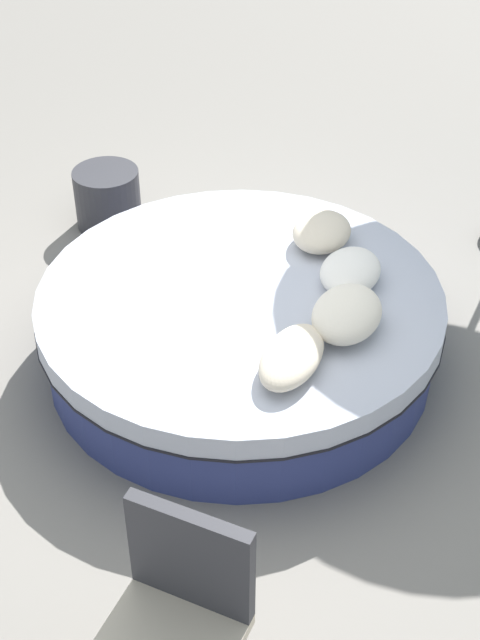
{
  "coord_description": "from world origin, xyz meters",
  "views": [
    {
      "loc": [
        -3.79,
        -1.64,
        3.55
      ],
      "look_at": [
        0.0,
        0.0,
        0.3
      ],
      "focal_mm": 49.88,
      "sensor_mm": 36.0,
      "label": 1
    }
  ],
  "objects_px": {
    "throw_pillow_0": "(292,357)",
    "throw_pillow_2": "(350,271)",
    "throw_pillow_1": "(347,314)",
    "throw_pillow_3": "(322,232)",
    "side_table": "(108,198)",
    "round_bed": "(240,326)",
    "patio_chair": "(178,608)"
  },
  "relations": [
    {
      "from": "throw_pillow_2",
      "to": "throw_pillow_1",
      "type": "bearing_deg",
      "value": -164.85
    },
    {
      "from": "throw_pillow_0",
      "to": "side_table",
      "type": "relative_size",
      "value": 1.14
    },
    {
      "from": "patio_chair",
      "to": "throw_pillow_2",
      "type": "bearing_deg",
      "value": -87.3
    },
    {
      "from": "throw_pillow_0",
      "to": "throw_pillow_2",
      "type": "bearing_deg",
      "value": -3.22
    },
    {
      "from": "side_table",
      "to": "throw_pillow_2",
      "type": "bearing_deg",
      "value": -108.88
    },
    {
      "from": "throw_pillow_0",
      "to": "throw_pillow_3",
      "type": "height_order",
      "value": "throw_pillow_3"
    },
    {
      "from": "throw_pillow_3",
      "to": "patio_chair",
      "type": "height_order",
      "value": "patio_chair"
    },
    {
      "from": "round_bed",
      "to": "throw_pillow_1",
      "type": "xyz_separation_m",
      "value": [
        -0.08,
        -0.66,
        0.35
      ]
    },
    {
      "from": "throw_pillow_0",
      "to": "patio_chair",
      "type": "relative_size",
      "value": 0.56
    },
    {
      "from": "throw_pillow_2",
      "to": "side_table",
      "type": "bearing_deg",
      "value": 71.12
    },
    {
      "from": "throw_pillow_1",
      "to": "side_table",
      "type": "distance_m",
      "value": 2.48
    },
    {
      "from": "round_bed",
      "to": "patio_chair",
      "type": "relative_size",
      "value": 2.43
    },
    {
      "from": "round_bed",
      "to": "side_table",
      "type": "xyz_separation_m",
      "value": [
        1.04,
        1.51,
        -0.04
      ]
    },
    {
      "from": "throw_pillow_3",
      "to": "throw_pillow_2",
      "type": "bearing_deg",
      "value": -138.94
    },
    {
      "from": "throw_pillow_2",
      "to": "side_table",
      "type": "xyz_separation_m",
      "value": [
        0.71,
        2.06,
        -0.37
      ]
    },
    {
      "from": "throw_pillow_0",
      "to": "side_table",
      "type": "bearing_deg",
      "value": 52.69
    },
    {
      "from": "throw_pillow_1",
      "to": "throw_pillow_3",
      "type": "height_order",
      "value": "throw_pillow_1"
    },
    {
      "from": "throw_pillow_1",
      "to": "side_table",
      "type": "height_order",
      "value": "throw_pillow_1"
    },
    {
      "from": "throw_pillow_1",
      "to": "side_table",
      "type": "relative_size",
      "value": 1.05
    },
    {
      "from": "throw_pillow_3",
      "to": "side_table",
      "type": "bearing_deg",
      "value": 78.2
    },
    {
      "from": "round_bed",
      "to": "patio_chair",
      "type": "height_order",
      "value": "patio_chair"
    },
    {
      "from": "throw_pillow_3",
      "to": "patio_chair",
      "type": "bearing_deg",
      "value": -172.32
    },
    {
      "from": "throw_pillow_0",
      "to": "patio_chair",
      "type": "xyz_separation_m",
      "value": [
        -1.55,
        -0.12,
        -0.02
      ]
    },
    {
      "from": "patio_chair",
      "to": "round_bed",
      "type": "bearing_deg",
      "value": -72.03
    },
    {
      "from": "throw_pillow_0",
      "to": "throw_pillow_1",
      "type": "relative_size",
      "value": 1.09
    },
    {
      "from": "round_bed",
      "to": "throw_pillow_2",
      "type": "bearing_deg",
      "value": -59.14
    },
    {
      "from": "throw_pillow_2",
      "to": "patio_chair",
      "type": "height_order",
      "value": "patio_chair"
    },
    {
      "from": "round_bed",
      "to": "throw_pillow_3",
      "type": "xyz_separation_m",
      "value": [
        0.67,
        -0.26,
        0.34
      ]
    },
    {
      "from": "patio_chair",
      "to": "side_table",
      "type": "height_order",
      "value": "patio_chair"
    },
    {
      "from": "throw_pillow_0",
      "to": "patio_chair",
      "type": "bearing_deg",
      "value": -175.56
    },
    {
      "from": "throw_pillow_0",
      "to": "throw_pillow_1",
      "type": "bearing_deg",
      "value": -20.62
    },
    {
      "from": "throw_pillow_0",
      "to": "side_table",
      "type": "xyz_separation_m",
      "value": [
        1.54,
        2.02,
        -0.36
      ]
    }
  ]
}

